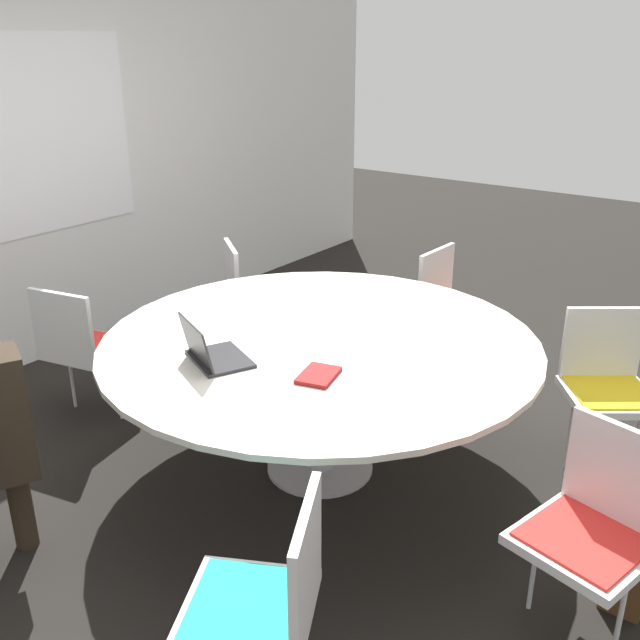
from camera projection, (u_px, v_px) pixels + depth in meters
name	position (u px, v px, depth m)	size (l,w,h in m)	color
ground_plane	(320.00, 468.00, 3.84)	(16.00, 16.00, 0.00)	black
wall_back	(17.00, 169.00, 4.70)	(8.00, 0.07, 2.70)	silver
conference_table	(320.00, 353.00, 3.59)	(2.19, 2.19, 0.76)	#B7B7BC
chair_1	(267.00, 597.00, 2.27)	(0.58, 0.57, 0.85)	silver
chair_2	(596.00, 520.00, 2.63)	(0.51, 0.53, 0.85)	silver
chair_3	(607.00, 378.00, 3.72)	(0.60, 0.60, 0.85)	silver
chair_4	(451.00, 302.00, 4.79)	(0.46, 0.44, 0.85)	silver
chair_5	(251.00, 292.00, 4.98)	(0.60, 0.60, 0.85)	silver
chair_6	(81.00, 342.00, 4.17)	(0.50, 0.52, 0.85)	silver
laptop	(210.00, 352.00, 3.28)	(0.36, 0.40, 0.21)	#232326
spiral_notebook	(318.00, 375.00, 3.15)	(0.24, 0.20, 0.02)	maroon
handbag	(634.00, 563.00, 2.94)	(0.36, 0.16, 0.28)	#513319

